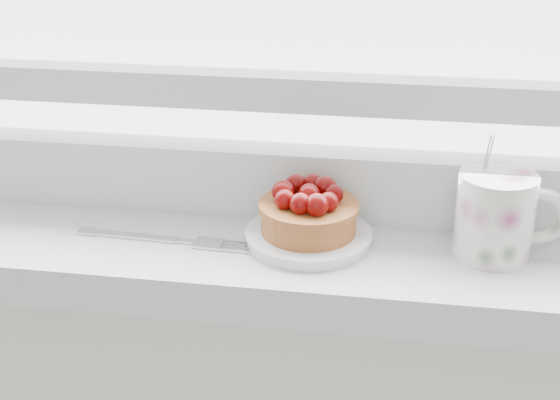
% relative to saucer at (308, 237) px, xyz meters
% --- Properties ---
extents(saucer, '(0.12, 0.12, 0.01)m').
position_rel_saucer_xyz_m(saucer, '(0.00, 0.00, 0.00)').
color(saucer, silver).
rests_on(saucer, windowsill).
extents(raspberry_tart, '(0.10, 0.10, 0.05)m').
position_rel_saucer_xyz_m(raspberry_tart, '(-0.00, 0.00, 0.03)').
color(raspberry_tart, brown).
rests_on(raspberry_tart, saucer).
extents(floral_mug, '(0.10, 0.07, 0.12)m').
position_rel_saucer_xyz_m(floral_mug, '(0.18, 0.00, 0.04)').
color(floral_mug, silver).
rests_on(floral_mug, windowsill).
extents(fork, '(0.18, 0.03, 0.00)m').
position_rel_saucer_xyz_m(fork, '(-0.14, -0.02, -0.00)').
color(fork, silver).
rests_on(fork, windowsill).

